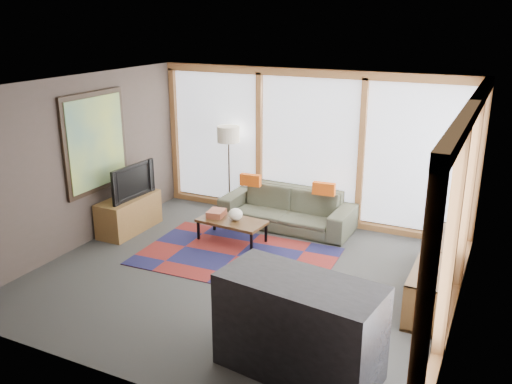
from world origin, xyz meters
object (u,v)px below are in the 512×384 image
at_px(bookshelf, 435,272).
at_px(tv_console, 129,214).
at_px(floor_lamp, 229,170).
at_px(television, 129,181).
at_px(bar_counter, 299,327).
at_px(sofa, 287,208).
at_px(coffee_table, 232,231).

relative_size(bookshelf, tv_console, 1.94).
bearing_deg(floor_lamp, television, -125.44).
xyz_separation_m(tv_console, bar_counter, (3.90, -2.28, 0.22)).
height_order(television, bar_counter, television).
relative_size(sofa, coffee_table, 2.10).
xyz_separation_m(bookshelf, tv_console, (-4.89, -0.02, 0.01)).
height_order(tv_console, bar_counter, bar_counter).
distance_m(sofa, floor_lamp, 1.31).
bearing_deg(floor_lamp, tv_console, -125.83).
bearing_deg(sofa, tv_console, -149.24).
distance_m(sofa, coffee_table, 1.11).
bearing_deg(tv_console, bookshelf, 0.24).
bearing_deg(sofa, television, -149.31).
xyz_separation_m(coffee_table, tv_console, (-1.75, -0.34, 0.11)).
distance_m(floor_lamp, bookshelf, 4.12).
bearing_deg(tv_console, bar_counter, -30.23).
bearing_deg(floor_lamp, bar_counter, -53.15).
height_order(coffee_table, bookshelf, bookshelf).
height_order(sofa, television, television).
distance_m(coffee_table, television, 1.88).
relative_size(bookshelf, television, 2.31).
height_order(sofa, floor_lamp, floor_lamp).
xyz_separation_m(floor_lamp, bookshelf, (3.81, -1.47, -0.51)).
height_order(floor_lamp, bar_counter, floor_lamp).
xyz_separation_m(sofa, coffee_table, (-0.54, -0.95, -0.15)).
height_order(coffee_table, television, television).
bearing_deg(television, floor_lamp, -32.51).
relative_size(tv_console, bar_counter, 0.73).
bearing_deg(coffee_table, television, -169.47).
height_order(floor_lamp, television, floor_lamp).
xyz_separation_m(floor_lamp, tv_console, (-1.08, -1.49, -0.50)).
bearing_deg(coffee_table, bookshelf, -5.81).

